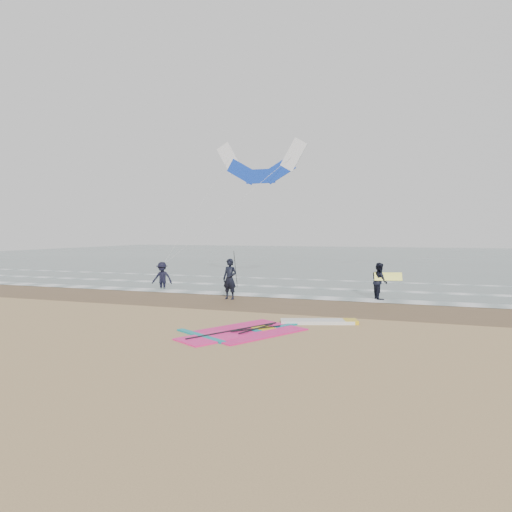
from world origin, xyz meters
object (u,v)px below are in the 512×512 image
(windsurf_rig, at_px, (269,328))
(person_standing, at_px, (230,279))
(surf_kite, at_px, (260,167))
(person_wading, at_px, (162,272))
(person_walking, at_px, (379,281))

(windsurf_rig, relative_size, person_standing, 2.83)
(person_standing, height_order, surf_kite, surf_kite)
(person_wading, height_order, surf_kite, surf_kite)
(windsurf_rig, bearing_deg, person_walking, 69.62)
(windsurf_rig, bearing_deg, person_standing, 122.69)
(person_standing, bearing_deg, person_wading, 160.98)
(person_standing, bearing_deg, surf_kite, 105.56)
(windsurf_rig, bearing_deg, person_wading, 136.19)
(person_standing, relative_size, person_walking, 1.11)
(surf_kite, bearing_deg, person_walking, -32.41)
(person_wading, bearing_deg, person_standing, -37.60)
(windsurf_rig, distance_m, person_standing, 7.09)
(person_standing, distance_m, person_walking, 7.20)
(windsurf_rig, bearing_deg, surf_kite, 109.38)
(windsurf_rig, xyz_separation_m, surf_kite, (-4.57, 13.00, 7.31))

